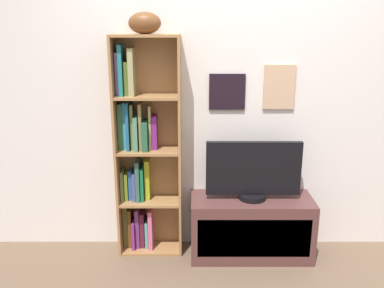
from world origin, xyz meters
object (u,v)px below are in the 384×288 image
at_px(bookshelf, 143,154).
at_px(football, 146,23).
at_px(tv_stand, 252,227).
at_px(television, 255,171).

xyz_separation_m(bookshelf, football, (0.06, -0.03, 1.01)).
distance_m(tv_stand, television, 0.48).
bearing_deg(television, football, 174.65).
bearing_deg(football, television, -5.35).
height_order(tv_stand, television, television).
bearing_deg(football, tv_stand, -5.42).
bearing_deg(bookshelf, television, -7.06).
xyz_separation_m(bookshelf, tv_stand, (0.88, -0.11, -0.59)).
bearing_deg(bookshelf, football, -29.79).
height_order(football, tv_stand, football).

